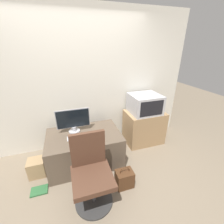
# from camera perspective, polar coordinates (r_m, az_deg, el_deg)

# --- Properties ---
(ground_plane) EXTENTS (12.00, 12.00, 0.00)m
(ground_plane) POSITION_cam_1_polar(r_m,az_deg,el_deg) (2.48, -5.39, -28.24)
(ground_plane) COLOR #7F705B
(wall_back) EXTENTS (4.40, 0.05, 2.60)m
(wall_back) POSITION_cam_1_polar(r_m,az_deg,el_deg) (2.90, -12.36, 10.54)
(wall_back) COLOR silver
(wall_back) RESTS_ON ground_plane
(desk) EXTENTS (1.24, 0.80, 0.57)m
(desk) POSITION_cam_1_polar(r_m,az_deg,el_deg) (2.77, -10.25, -13.35)
(desk) COLOR brown
(desk) RESTS_ON ground_plane
(side_stand) EXTENTS (0.78, 0.54, 0.69)m
(side_stand) POSITION_cam_1_polar(r_m,az_deg,el_deg) (3.31, 11.99, -5.54)
(side_stand) COLOR #A37F56
(side_stand) RESTS_ON ground_plane
(main_monitor) EXTENTS (0.56, 0.19, 0.42)m
(main_monitor) POSITION_cam_1_polar(r_m,az_deg,el_deg) (2.63, -14.55, -3.10)
(main_monitor) COLOR #B2B2B7
(main_monitor) RESTS_ON desk
(keyboard) EXTENTS (0.35, 0.12, 0.01)m
(keyboard) POSITION_cam_1_polar(r_m,az_deg,el_deg) (2.54, -12.85, -9.34)
(keyboard) COLOR silver
(keyboard) RESTS_ON desk
(mouse) EXTENTS (0.06, 0.03, 0.03)m
(mouse) POSITION_cam_1_polar(r_m,az_deg,el_deg) (2.55, -7.90, -8.58)
(mouse) COLOR #4C4C51
(mouse) RESTS_ON desk
(crt_tv) EXTENTS (0.58, 0.53, 0.38)m
(crt_tv) POSITION_cam_1_polar(r_m,az_deg,el_deg) (3.07, 12.41, 3.07)
(crt_tv) COLOR #B7B7BC
(crt_tv) RESTS_ON side_stand
(office_chair) EXTENTS (0.51, 0.51, 0.97)m
(office_chair) POSITION_cam_1_polar(r_m,az_deg,el_deg) (2.11, -7.82, -22.50)
(office_chair) COLOR #333333
(office_chair) RESTS_ON ground_plane
(cardboard_box_lower) EXTENTS (0.25, 0.24, 0.29)m
(cardboard_box_lower) POSITION_cam_1_polar(r_m,az_deg,el_deg) (2.86, -26.68, -18.35)
(cardboard_box_lower) COLOR #A3845B
(cardboard_box_lower) RESTS_ON ground_plane
(handbag) EXTENTS (0.25, 0.19, 0.36)m
(handbag) POSITION_cam_1_polar(r_m,az_deg,el_deg) (2.45, 4.71, -23.89)
(handbag) COLOR #4C2D19
(handbag) RESTS_ON ground_plane
(book) EXTENTS (0.23, 0.16, 0.02)m
(book) POSITION_cam_1_polar(r_m,az_deg,el_deg) (2.69, -25.94, -25.32)
(book) COLOR #2D6638
(book) RESTS_ON ground_plane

